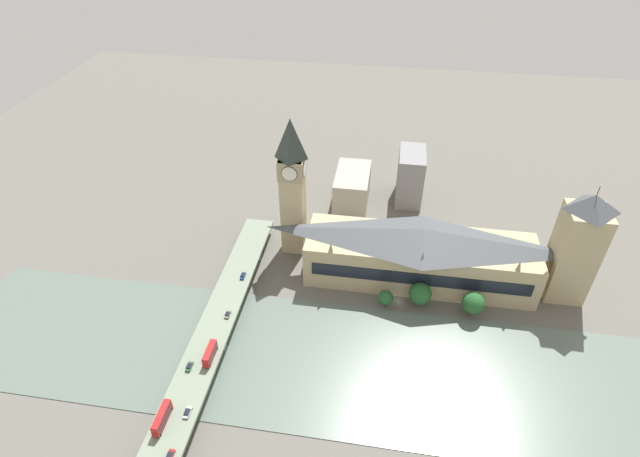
{
  "coord_description": "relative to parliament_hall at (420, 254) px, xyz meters",
  "views": [
    {
      "loc": [
        -158.44,
        9.74,
        157.28
      ],
      "look_at": [
        22.24,
        38.04,
        18.97
      ],
      "focal_mm": 28.0,
      "sensor_mm": 36.0,
      "label": 1
    }
  ],
  "objects": [
    {
      "name": "ground_plane",
      "position": [
        -16.99,
        8.0,
        -13.83
      ],
      "size": [
        600.0,
        600.0,
        0.0
      ],
      "primitive_type": "plane",
      "color": "#605E56"
    },
    {
      "name": "double_decker_bus_lead",
      "position": [
        -91.55,
        83.51,
        -4.84
      ],
      "size": [
        11.48,
        2.51,
        5.03
      ],
      "color": "red",
      "rests_on": "road_bridge"
    },
    {
      "name": "river_water",
      "position": [
        -54.41,
        8.0,
        -13.68
      ],
      "size": [
        62.83,
        360.0,
        0.3
      ],
      "primitive_type": "cube",
      "color": "slate",
      "rests_on": "ground_plane"
    },
    {
      "name": "city_block_west",
      "position": [
        66.16,
        5.09,
        0.6
      ],
      "size": [
        25.31,
        14.02,
        28.87
      ],
      "color": "gray",
      "rests_on": "ground_plane"
    },
    {
      "name": "road_bridge",
      "position": [
        -54.41,
        80.24,
        -8.73
      ],
      "size": [
        157.66,
        13.97,
        6.23
      ],
      "color": "#5D6A59",
      "rests_on": "ground_plane"
    },
    {
      "name": "tree_embankment_far",
      "position": [
        -20.85,
        13.49,
        -8.61
      ],
      "size": [
        6.39,
        6.39,
        8.44
      ],
      "color": "brown",
      "rests_on": "ground_plane"
    },
    {
      "name": "car_northbound_lead",
      "position": [
        -18.76,
        76.99,
        -6.85
      ],
      "size": [
        4.41,
        1.79,
        1.52
      ],
      "color": "navy",
      "rests_on": "road_bridge"
    },
    {
      "name": "victoria_tower",
      "position": [
        0.05,
        -62.86,
        12.03
      ],
      "size": [
        16.33,
        16.33,
        55.72
      ],
      "color": "tan",
      "rests_on": "ground_plane"
    },
    {
      "name": "car_southbound_mid",
      "position": [
        -87.23,
        76.71,
        -6.89
      ],
      "size": [
        4.49,
        1.89,
        1.45
      ],
      "color": "silver",
      "rests_on": "road_bridge"
    },
    {
      "name": "car_northbound_tail",
      "position": [
        -102.57,
        76.58,
        -6.87
      ],
      "size": [
        4.27,
        1.9,
        1.47
      ],
      "color": "maroon",
      "rests_on": "road_bridge"
    },
    {
      "name": "city_block_center",
      "position": [
        56.85,
        36.2,
        -4.31
      ],
      "size": [
        32.34,
        18.04,
        19.05
      ],
      "color": "#A39E93",
      "rests_on": "ground_plane"
    },
    {
      "name": "parliament_hall",
      "position": [
        0.0,
        0.0,
        0.0
      ],
      "size": [
        28.44,
        101.4,
        27.87
      ],
      "color": "tan",
      "rests_on": "ground_plane"
    },
    {
      "name": "tree_embankment_near",
      "position": [
        -20.64,
        -22.68,
        -6.32
      ],
      "size": [
        9.49,
        9.49,
        12.27
      ],
      "color": "brown",
      "rests_on": "ground_plane"
    },
    {
      "name": "double_decker_bus_mid",
      "position": [
        -63.73,
        76.63,
        -4.93
      ],
      "size": [
        10.15,
        2.6,
        4.83
      ],
      "color": "red",
      "rests_on": "road_bridge"
    },
    {
      "name": "car_northbound_mid",
      "position": [
        -42.1,
        76.75,
        -6.95
      ],
      "size": [
        4.14,
        1.89,
        1.27
      ],
      "color": "slate",
      "rests_on": "road_bridge"
    },
    {
      "name": "car_southbound_lead",
      "position": [
        -69.24,
        82.86,
        -6.87
      ],
      "size": [
        4.16,
        1.81,
        1.46
      ],
      "color": "#2D5638",
      "rests_on": "road_bridge"
    },
    {
      "name": "tree_embankment_mid",
      "position": [
        -18.33,
        -0.88,
        -6.6
      ],
      "size": [
        9.67,
        9.67,
        12.08
      ],
      "color": "brown",
      "rests_on": "ground_plane"
    },
    {
      "name": "clock_tower",
      "position": [
        13.05,
        59.98,
        22.57
      ],
      "size": [
        11.75,
        11.75,
        68.96
      ],
      "color": "tan",
      "rests_on": "ground_plane"
    }
  ]
}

